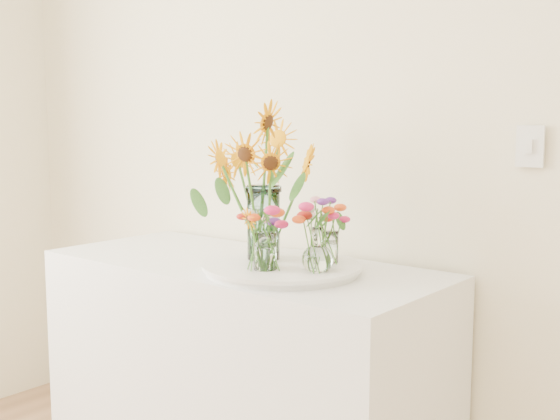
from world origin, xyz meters
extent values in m
cube|color=white|center=(-0.38, 1.93, 0.45)|extent=(1.40, 0.60, 0.90)
cylinder|color=white|center=(-0.16, 1.89, 0.91)|extent=(0.48, 0.48, 0.02)
cylinder|color=#A3D3DA|center=(-0.26, 1.91, 1.05)|extent=(0.11, 0.11, 0.24)
cylinder|color=white|center=(-0.15, 1.78, 0.98)|extent=(0.08, 0.08, 0.12)
cylinder|color=white|center=(-0.06, 1.99, 0.98)|extent=(0.07, 0.07, 0.11)
camera|label=1|loc=(1.19, 0.22, 1.37)|focal=45.00mm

